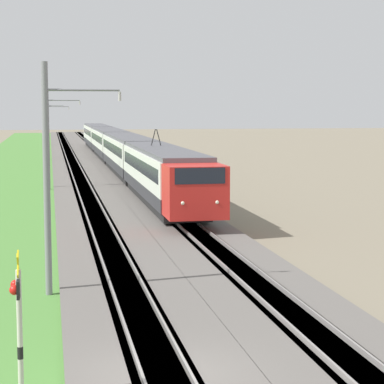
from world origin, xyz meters
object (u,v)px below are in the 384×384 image
(passenger_train, at_px, (117,147))
(crossing_signal_near, at_px, (19,318))
(catenary_mast_mid, at_px, (49,138))
(catenary_mast_far, at_px, (49,129))
(catenary_mast_near, at_px, (49,178))
(catenary_mast_distant, at_px, (49,123))

(passenger_train, distance_m, crossing_signal_near, 62.61)
(crossing_signal_near, xyz_separation_m, catenary_mast_mid, (42.22, -0.62, 1.89))
(passenger_train, relative_size, catenary_mast_mid, 11.16)
(catenary_mast_far, bearing_deg, catenary_mast_near, 180.00)
(crossing_signal_near, height_order, catenary_mast_far, catenary_mast_far)
(crossing_signal_near, distance_m, catenary_mast_mid, 42.26)
(catenary_mast_near, bearing_deg, catenary_mast_distant, -0.00)
(catenary_mast_mid, relative_size, catenary_mast_distant, 1.03)
(catenary_mast_near, height_order, catenary_mast_mid, catenary_mast_near)
(passenger_train, bearing_deg, catenary_mast_distant, -171.33)
(catenary_mast_mid, bearing_deg, passenger_train, -19.00)
(catenary_mast_near, distance_m, catenary_mast_distant, 97.47)
(crossing_signal_near, xyz_separation_m, catenary_mast_near, (9.73, -0.62, 1.90))
(crossing_signal_near, height_order, catenary_mast_mid, catenary_mast_mid)
(catenary_mast_far, bearing_deg, catenary_mast_mid, 179.99)
(catenary_mast_near, distance_m, catenary_mast_mid, 32.49)
(catenary_mast_mid, height_order, catenary_mast_far, catenary_mast_mid)
(catenary_mast_mid, height_order, catenary_mast_distant, catenary_mast_mid)
(passenger_train, height_order, catenary_mast_mid, catenary_mast_mid)
(passenger_train, xyz_separation_m, catenary_mast_distant, (45.04, 6.87, 1.61))
(catenary_mast_near, height_order, catenary_mast_far, catenary_mast_near)
(catenary_mast_near, xyz_separation_m, catenary_mast_far, (64.98, -0.00, -0.23))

